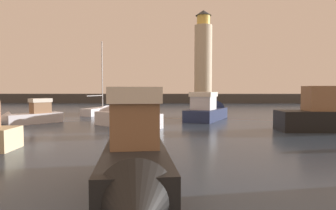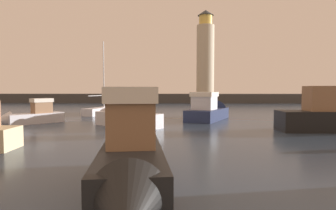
{
  "view_description": "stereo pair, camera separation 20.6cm",
  "coord_description": "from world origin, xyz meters",
  "px_view_note": "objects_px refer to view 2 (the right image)",
  "views": [
    {
      "loc": [
        0.77,
        -1.2,
        2.97
      ],
      "look_at": [
        0.34,
        18.06,
        1.91
      ],
      "focal_mm": 30.26,
      "sensor_mm": 36.0,
      "label": 1
    },
    {
      "loc": [
        0.97,
        -1.19,
        2.97
      ],
      "look_at": [
        0.34,
        18.06,
        1.91
      ],
      "focal_mm": 30.26,
      "sensor_mm": 36.0,
      "label": 2
    }
  ],
  "objects_px": {
    "motorboat_1": "(122,115)",
    "motorboat_5": "(131,158)",
    "motorboat_4": "(29,116)",
    "lighthouse": "(205,54)",
    "motorboat_6": "(211,111)",
    "sailboat_moored": "(101,110)"
  },
  "relations": [
    {
      "from": "motorboat_4",
      "to": "motorboat_6",
      "type": "height_order",
      "value": "motorboat_6"
    },
    {
      "from": "motorboat_5",
      "to": "motorboat_6",
      "type": "distance_m",
      "value": 21.48
    },
    {
      "from": "motorboat_5",
      "to": "motorboat_1",
      "type": "bearing_deg",
      "value": 102.18
    },
    {
      "from": "motorboat_5",
      "to": "sailboat_moored",
      "type": "bearing_deg",
      "value": 106.86
    },
    {
      "from": "lighthouse",
      "to": "motorboat_4",
      "type": "relative_size",
      "value": 3.54
    },
    {
      "from": "motorboat_1",
      "to": "sailboat_moored",
      "type": "relative_size",
      "value": 0.8
    },
    {
      "from": "lighthouse",
      "to": "motorboat_1",
      "type": "bearing_deg",
      "value": -104.77
    },
    {
      "from": "motorboat_4",
      "to": "lighthouse",
      "type": "bearing_deg",
      "value": 64.66
    },
    {
      "from": "motorboat_5",
      "to": "motorboat_6",
      "type": "relative_size",
      "value": 0.84
    },
    {
      "from": "lighthouse",
      "to": "motorboat_5",
      "type": "height_order",
      "value": "lighthouse"
    },
    {
      "from": "motorboat_6",
      "to": "motorboat_1",
      "type": "bearing_deg",
      "value": -143.9
    },
    {
      "from": "motorboat_1",
      "to": "motorboat_6",
      "type": "relative_size",
      "value": 0.82
    },
    {
      "from": "lighthouse",
      "to": "motorboat_6",
      "type": "relative_size",
      "value": 2.19
    },
    {
      "from": "motorboat_1",
      "to": "motorboat_5",
      "type": "relative_size",
      "value": 0.98
    },
    {
      "from": "lighthouse",
      "to": "motorboat_1",
      "type": "relative_size",
      "value": 2.66
    },
    {
      "from": "motorboat_1",
      "to": "motorboat_6",
      "type": "height_order",
      "value": "motorboat_6"
    },
    {
      "from": "motorboat_6",
      "to": "sailboat_moored",
      "type": "xyz_separation_m",
      "value": [
        -12.52,
        4.67,
        -0.33
      ]
    },
    {
      "from": "motorboat_5",
      "to": "lighthouse",
      "type": "bearing_deg",
      "value": 82.33
    },
    {
      "from": "motorboat_1",
      "to": "motorboat_5",
      "type": "xyz_separation_m",
      "value": [
        3.26,
        -15.1,
        0.16
      ]
    },
    {
      "from": "motorboat_1",
      "to": "motorboat_4",
      "type": "height_order",
      "value": "motorboat_1"
    },
    {
      "from": "sailboat_moored",
      "to": "lighthouse",
      "type": "bearing_deg",
      "value": 63.35
    },
    {
      "from": "motorboat_1",
      "to": "motorboat_4",
      "type": "xyz_separation_m",
      "value": [
        -8.18,
        0.95,
        -0.2
      ]
    }
  ]
}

